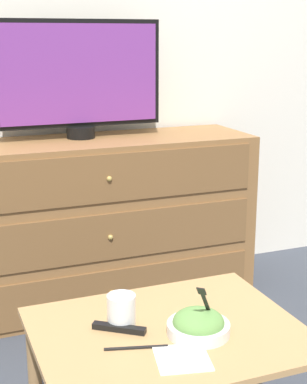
# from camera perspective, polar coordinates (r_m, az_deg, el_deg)

# --- Properties ---
(ground_plane) EXTENTS (12.00, 12.00, 0.00)m
(ground_plane) POSITION_cam_1_polar(r_m,az_deg,el_deg) (3.23, -7.46, -8.58)
(ground_plane) COLOR #383D47
(wall_back) EXTENTS (12.00, 0.05, 2.60)m
(wall_back) POSITION_cam_1_polar(r_m,az_deg,el_deg) (2.99, -8.45, 15.14)
(wall_back) COLOR white
(wall_back) RESTS_ON ground_plane
(dresser) EXTENTS (1.52, 0.47, 0.81)m
(dresser) POSITION_cam_1_polar(r_m,az_deg,el_deg) (2.86, -5.59, -2.96)
(dresser) COLOR olive
(dresser) RESTS_ON ground_plane
(tv) EXTENTS (0.78, 0.13, 0.54)m
(tv) POSITION_cam_1_polar(r_m,az_deg,el_deg) (2.78, -7.33, 11.03)
(tv) COLOR black
(tv) RESTS_ON dresser
(coffee_table) EXTENTS (0.80, 0.63, 0.43)m
(coffee_table) POSITION_cam_1_polar(r_m,az_deg,el_deg) (1.84, 1.47, -14.92)
(coffee_table) COLOR tan
(coffee_table) RESTS_ON ground_plane
(takeout_bowl) EXTENTS (0.19, 0.19, 0.18)m
(takeout_bowl) POSITION_cam_1_polar(r_m,az_deg,el_deg) (1.77, 4.38, -12.70)
(takeout_bowl) COLOR silver
(takeout_bowl) RESTS_ON coffee_table
(drink_cup) EXTENTS (0.09, 0.09, 0.10)m
(drink_cup) POSITION_cam_1_polar(r_m,az_deg,el_deg) (1.82, -3.13, -11.53)
(drink_cup) COLOR beige
(drink_cup) RESTS_ON coffee_table
(napkin) EXTENTS (0.17, 0.17, 0.00)m
(napkin) POSITION_cam_1_polar(r_m,az_deg,el_deg) (1.66, 2.82, -15.82)
(napkin) COLOR white
(napkin) RESTS_ON coffee_table
(knife) EXTENTS (0.18, 0.06, 0.01)m
(knife) POSITION_cam_1_polar(r_m,az_deg,el_deg) (1.71, -1.71, -14.86)
(knife) COLOR black
(knife) RESTS_ON coffee_table
(remote_control) EXTENTS (0.15, 0.12, 0.02)m
(remote_control) POSITION_cam_1_polar(r_m,az_deg,el_deg) (1.80, -3.36, -13.05)
(remote_control) COLOR black
(remote_control) RESTS_ON coffee_table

